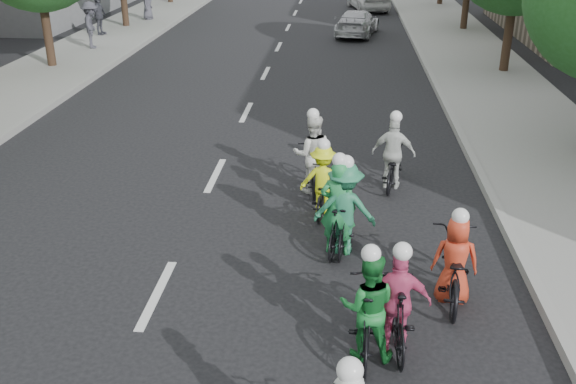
# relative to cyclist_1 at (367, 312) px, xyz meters

# --- Properties ---
(ground) EXTENTS (120.00, 120.00, 0.00)m
(ground) POSITION_rel_cyclist_1_xyz_m (-3.28, 1.18, -0.65)
(ground) COLOR black
(ground) RESTS_ON ground
(curb_left) EXTENTS (0.18, 80.00, 0.18)m
(curb_left) POSITION_rel_cyclist_1_xyz_m (-9.33, 11.18, -0.56)
(curb_left) COLOR #999993
(curb_left) RESTS_ON ground
(sidewalk_right) EXTENTS (4.00, 80.00, 0.15)m
(sidewalk_right) POSITION_rel_cyclist_1_xyz_m (4.72, 11.18, -0.58)
(sidewalk_right) COLOR gray
(sidewalk_right) RESTS_ON ground
(curb_right) EXTENTS (0.18, 80.00, 0.18)m
(curb_right) POSITION_rel_cyclist_1_xyz_m (2.77, 11.18, -0.56)
(curb_right) COLOR #999993
(curb_right) RESTS_ON ground
(cyclist_1) EXTENTS (0.79, 1.83, 1.72)m
(cyclist_1) POSITION_rel_cyclist_1_xyz_m (0.00, 0.00, 0.00)
(cyclist_1) COLOR black
(cyclist_1) RESTS_ON ground
(cyclist_2) EXTENTS (0.98, 1.67, 1.58)m
(cyclist_2) POSITION_rel_cyclist_1_xyz_m (-0.75, 4.47, -0.08)
(cyclist_2) COLOR black
(cyclist_2) RESTS_ON ground
(cyclist_3) EXTENTS (0.91, 1.71, 1.68)m
(cyclist_3) POSITION_rel_cyclist_1_xyz_m (0.42, 0.18, -0.04)
(cyclist_3) COLOR black
(cyclist_3) RESTS_ON ground
(cyclist_4) EXTENTS (0.89, 2.03, 1.60)m
(cyclist_4) POSITION_rel_cyclist_1_xyz_m (1.38, 1.49, -0.08)
(cyclist_4) COLOR black
(cyclist_4) RESTS_ON ground
(cyclist_5) EXTENTS (0.70, 1.56, 1.89)m
(cyclist_5) POSITION_rel_cyclist_1_xyz_m (-0.44, 2.87, 0.00)
(cyclist_5) COLOR black
(cyclist_5) RESTS_ON ground
(cyclist_6) EXTENTS (0.89, 1.80, 1.87)m
(cyclist_6) POSITION_rel_cyclist_1_xyz_m (-1.02, 5.53, 0.01)
(cyclist_6) COLOR black
(cyclist_6) RESTS_ON ground
(cyclist_7) EXTENTS (1.15, 1.57, 1.84)m
(cyclist_7) POSITION_rel_cyclist_1_xyz_m (-0.32, 2.89, 0.07)
(cyclist_7) COLOR black
(cyclist_7) RESTS_ON ground
(cyclist_8) EXTENTS (1.00, 1.74, 1.75)m
(cyclist_8) POSITION_rel_cyclist_1_xyz_m (0.72, 5.89, -0.05)
(cyclist_8) COLOR black
(cyclist_8) RESTS_ON ground
(follow_car_lead) EXTENTS (2.41, 4.36, 1.20)m
(follow_car_lead) POSITION_rel_cyclist_1_xyz_m (0.21, 24.24, -0.06)
(follow_car_lead) COLOR silver
(follow_car_lead) RESTS_ON ground
(spectator_0) EXTENTS (1.03, 1.39, 1.92)m
(spectator_0) POSITION_rel_cyclist_1_xyz_m (-11.09, 19.53, 0.46)
(spectator_0) COLOR #484753
(spectator_0) RESTS_ON sidewalk_left
(spectator_1) EXTENTS (0.66, 1.10, 1.75)m
(spectator_1) POSITION_rel_cyclist_1_xyz_m (-11.88, 22.61, 0.37)
(spectator_1) COLOR #494A56
(spectator_1) RESTS_ON sidewalk_left
(spectator_2) EXTENTS (0.55, 0.82, 1.65)m
(spectator_2) POSITION_rel_cyclist_1_xyz_m (-10.93, 27.28, 0.32)
(spectator_2) COLOR #4C4B58
(spectator_2) RESTS_ON sidewalk_left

